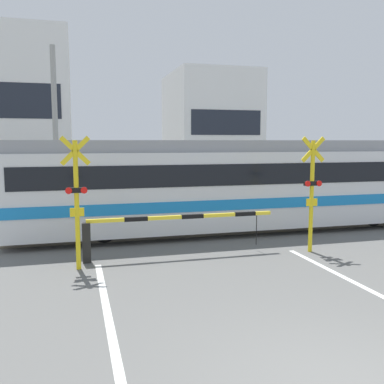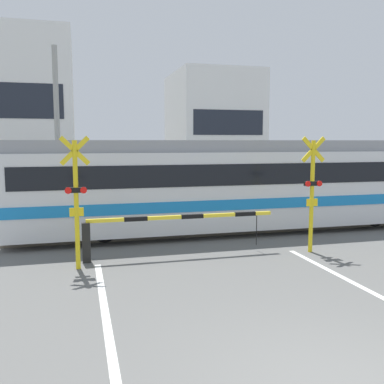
% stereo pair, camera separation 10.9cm
% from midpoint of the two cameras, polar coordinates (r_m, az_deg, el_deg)
% --- Properties ---
extents(rail_track_near, '(50.00, 0.10, 0.08)m').
position_cam_midpoint_polar(rail_track_near, '(13.30, -1.44, -5.94)').
color(rail_track_near, '#6B6051').
rests_on(rail_track_near, ground_plane).
extents(rail_track_far, '(50.00, 0.10, 0.08)m').
position_cam_midpoint_polar(rail_track_far, '(14.66, -2.74, -4.74)').
color(rail_track_far, '#6B6051').
rests_on(rail_track_far, ground_plane).
extents(road_stripe_left, '(0.14, 10.32, 0.01)m').
position_cam_midpoint_polar(road_stripe_left, '(5.92, -9.61, -23.32)').
color(road_stripe_left, white).
rests_on(road_stripe_left, ground_plane).
extents(commuter_train, '(15.03, 2.87, 3.00)m').
position_cam_midpoint_polar(commuter_train, '(14.44, 7.10, 1.33)').
color(commuter_train, silver).
rests_on(commuter_train, ground_plane).
extents(crossing_barrier_near, '(4.99, 0.20, 1.08)m').
position_cam_midpoint_polar(crossing_barrier_near, '(10.92, -5.66, -4.64)').
color(crossing_barrier_near, black).
rests_on(crossing_barrier_near, ground_plane).
extents(crossing_barrier_far, '(4.99, 0.20, 1.08)m').
position_cam_midpoint_polar(crossing_barrier_far, '(16.96, -0.01, -0.53)').
color(crossing_barrier_far, black).
rests_on(crossing_barrier_far, ground_plane).
extents(crossing_signal_left, '(0.68, 0.15, 3.09)m').
position_cam_midpoint_polar(crossing_signal_left, '(10.14, -14.90, -0.60)').
color(crossing_signal_left, yellow).
rests_on(crossing_signal_left, ground_plane).
extents(crossing_signal_right, '(0.68, 0.15, 3.09)m').
position_cam_midpoint_polar(crossing_signal_right, '(11.79, 15.98, 0.37)').
color(crossing_signal_right, yellow).
rests_on(crossing_signal_right, ground_plane).
extents(pedestrian, '(0.38, 0.22, 1.58)m').
position_cam_midpoint_polar(pedestrian, '(18.65, -8.25, 0.34)').
color(pedestrian, brown).
rests_on(pedestrian, ground_plane).
extents(building_left_of_street, '(5.91, 6.60, 9.26)m').
position_cam_midpoint_polar(building_left_of_street, '(27.93, -21.55, 9.72)').
color(building_left_of_street, white).
rests_on(building_left_of_street, ground_plane).
extents(building_right_of_street, '(5.23, 6.60, 7.44)m').
position_cam_midpoint_polar(building_right_of_street, '(29.07, 2.82, 8.25)').
color(building_right_of_street, white).
rests_on(building_right_of_street, ground_plane).
extents(utility_pole_streetside, '(0.22, 0.22, 6.86)m').
position_cam_midpoint_polar(utility_pole_streetside, '(18.79, -17.36, 7.88)').
color(utility_pole_streetside, gray).
rests_on(utility_pole_streetside, ground_plane).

